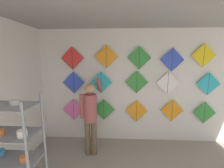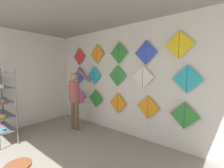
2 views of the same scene
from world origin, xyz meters
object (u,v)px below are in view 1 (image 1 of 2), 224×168
object	(u,v)px
kite_14	(204,55)
kite_5	(74,83)
kite_8	(168,83)
kite_7	(137,82)
shopkeeper	(90,113)
kite_9	(208,84)
kite_6	(101,82)
kite_0	(74,111)
kite_10	(72,58)
kite_12	(139,58)
kite_11	(106,57)
kite_3	(172,112)
kite_4	(204,113)
kite_1	(104,110)
kite_13	(172,60)
kite_2	(137,111)

from	to	relation	value
kite_14	kite_5	bearing A→B (deg)	180.00
kite_8	kite_7	bearing A→B (deg)	180.00
shopkeeper	kite_9	distance (m)	2.84
kite_6	kite_14	bearing A→B (deg)	0.00
kite_0	kite_10	distance (m)	1.33
kite_6	kite_10	xyz separation A→B (m)	(-0.69, 0.00, 0.59)
kite_12	shopkeeper	bearing A→B (deg)	-151.07
kite_14	kite_8	bearing A→B (deg)	180.00
kite_11	kite_14	distance (m)	2.26
kite_3	kite_10	bearing A→B (deg)	179.98
kite_6	kite_12	bearing A→B (deg)	0.00
kite_8	kite_0	bearing A→B (deg)	-179.98
shopkeeper	kite_3	size ratio (longest dim) A/B	2.25
kite_10	kite_12	xyz separation A→B (m)	(1.61, 0.00, 0.01)
shopkeeper	kite_4	bearing A→B (deg)	7.98
shopkeeper	kite_14	distance (m)	2.89
kite_1	kite_5	xyz separation A→B (m)	(-0.74, 0.00, 0.69)
kite_0	kite_5	world-z (taller)	kite_5
kite_13	kite_9	bearing A→B (deg)	0.00
kite_2	kite_8	distance (m)	1.03
kite_4	kite_12	world-z (taller)	kite_12
kite_3	kite_7	bearing A→B (deg)	179.94
kite_6	kite_9	distance (m)	2.56
kite_9	kite_12	xyz separation A→B (m)	(-1.65, 0.00, 0.61)
kite_3	kite_9	size ratio (longest dim) A/B	1.38
kite_0	kite_8	bearing A→B (deg)	0.02
shopkeeper	kite_7	xyz separation A→B (m)	(1.04, 0.60, 0.57)
kite_12	kite_13	distance (m)	0.77
kite_10	kite_11	size ratio (longest dim) A/B	1.00
kite_3	kite_8	size ratio (longest dim) A/B	1.38
kite_6	kite_13	distance (m)	1.77
kite_9	kite_13	bearing A→B (deg)	180.00
kite_7	kite_10	bearing A→B (deg)	180.00
kite_3	kite_6	distance (m)	1.91
kite_10	kite_14	xyz separation A→B (m)	(3.08, 0.00, 0.06)
shopkeeper	kite_2	xyz separation A→B (m)	(1.05, 0.60, -0.16)
kite_8	kite_9	size ratio (longest dim) A/B	1.00
kite_2	kite_13	bearing A→B (deg)	0.00
kite_5	kite_9	bearing A→B (deg)	0.00
kite_1	kite_12	world-z (taller)	kite_12
kite_1	kite_2	world-z (taller)	kite_1
kite_14	kite_0	bearing A→B (deg)	-179.99
kite_8	kite_12	xyz separation A→B (m)	(-0.70, 0.00, 0.60)
kite_1	kite_8	world-z (taller)	kite_8
kite_0	kite_9	xyz separation A→B (m)	(3.29, 0.00, 0.73)
kite_7	kite_11	bearing A→B (deg)	180.00
kite_4	kite_11	xyz separation A→B (m)	(-2.41, 0.00, 1.35)
kite_2	kite_8	world-z (taller)	kite_8
kite_12	kite_13	size ratio (longest dim) A/B	1.00
shopkeeper	kite_6	size ratio (longest dim) A/B	3.09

